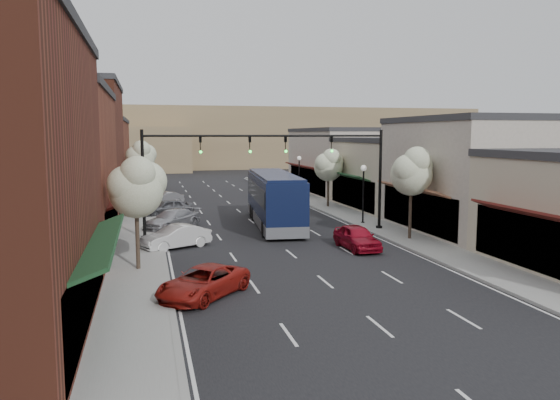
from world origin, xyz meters
TOP-DOWN VIEW (x-y plane):
  - ground at (0.00, 0.00)m, footprint 160.00×160.00m
  - sidewalk_left at (-8.40, 18.50)m, footprint 2.80×73.00m
  - sidewalk_right at (8.40, 18.50)m, footprint 2.80×73.00m
  - curb_left at (-7.00, 18.50)m, footprint 0.25×73.00m
  - curb_right at (7.00, 18.50)m, footprint 0.25×73.00m
  - bldg_left_midnear at (-14.23, 6.00)m, footprint 10.14×14.10m
  - bldg_left_midfar at (-14.24, 20.00)m, footprint 10.14×14.10m
  - bldg_left_far at (-14.22, 36.00)m, footprint 10.14×18.10m
  - bldg_right_midnear at (13.72, 6.00)m, footprint 9.14×12.10m
  - bldg_right_midfar at (13.70, 18.00)m, footprint 9.14×12.10m
  - bldg_right_far at (13.71, 32.00)m, footprint 9.14×16.10m
  - hill_far at (0.00, 90.00)m, footprint 120.00×30.00m
  - hill_near at (-25.00, 78.00)m, footprint 50.00×20.00m
  - signal_mast_right at (5.62, 8.00)m, footprint 8.22×0.46m
  - signal_mast_left at (-5.62, 8.00)m, footprint 8.22×0.46m
  - tree_right_near at (8.35, 3.94)m, footprint 2.85×2.65m
  - tree_right_far at (8.35, 19.94)m, footprint 2.85×2.65m
  - tree_left_near at (-8.25, -0.06)m, footprint 2.85×2.65m
  - tree_left_far at (-8.25, 25.94)m, footprint 2.85×2.65m
  - lamp_post_near at (7.80, 10.50)m, footprint 0.44×0.44m
  - lamp_post_far at (7.80, 28.00)m, footprint 0.44×0.44m
  - coach_bus at (1.26, 11.56)m, footprint 3.94×12.84m
  - red_hatchback at (4.07, 2.35)m, footprint 1.82×4.23m
  - parked_car_a at (-5.63, -5.03)m, footprint 4.59×4.79m
  - parked_car_b at (-6.20, 5.14)m, footprint 4.37×3.15m
  - parked_car_c at (-6.13, 11.92)m, footprint 4.69×4.74m
  - parked_car_d at (-6.20, 18.41)m, footprint 4.34×2.63m
  - parked_car_e at (-6.20, 25.49)m, footprint 3.87×3.17m

SIDE VIEW (x-z plane):
  - ground at x=0.00m, z-range 0.00..0.00m
  - curb_left at x=-7.00m, z-range -0.01..0.16m
  - curb_right at x=7.00m, z-range -0.01..0.16m
  - sidewalk_left at x=-8.40m, z-range 0.00..0.15m
  - sidewalk_right at x=8.40m, z-range 0.00..0.15m
  - parked_car_e at x=-6.20m, z-range 0.00..1.24m
  - parked_car_a at x=-5.63m, z-range 0.00..1.26m
  - parked_car_b at x=-6.20m, z-range 0.00..1.37m
  - parked_car_c at x=-6.13m, z-range 0.00..1.38m
  - parked_car_d at x=-6.20m, z-range 0.00..1.38m
  - red_hatchback at x=4.07m, z-range 0.00..1.42m
  - coach_bus at x=1.26m, z-range 0.07..3.94m
  - lamp_post_near at x=7.80m, z-range 0.79..5.23m
  - lamp_post_far at x=7.80m, z-range 0.79..5.23m
  - bldg_right_midfar at x=13.70m, z-range -0.03..6.37m
  - bldg_right_far at x=13.71m, z-range -0.04..7.36m
  - bldg_right_midnear at x=13.72m, z-range -0.04..7.86m
  - tree_right_far at x=8.35m, z-range 1.28..6.70m
  - hill_near at x=-25.00m, z-range 0.00..8.00m
  - bldg_left_far at x=-14.22m, z-range -0.04..8.36m
  - tree_left_near at x=-8.25m, z-range 1.38..7.07m
  - tree_right_near at x=8.35m, z-range 1.47..7.43m
  - tree_left_far at x=-8.25m, z-range 1.54..7.67m
  - signal_mast_right at x=5.62m, z-range 1.12..8.12m
  - signal_mast_left at x=-5.62m, z-range 1.12..8.12m
  - bldg_left_midnear at x=-14.23m, z-range -0.04..9.36m
  - bldg_left_midfar at x=-14.24m, z-range -0.05..10.85m
  - hill_far at x=0.00m, z-range 0.00..12.00m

